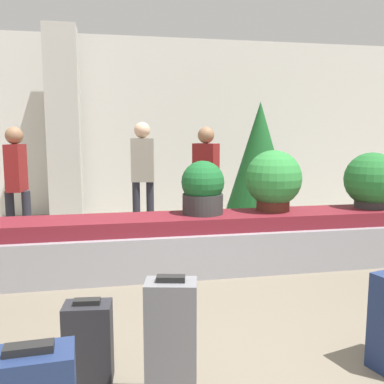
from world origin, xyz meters
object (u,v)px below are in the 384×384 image
pillar (64,125)px  potted_plant_0 (203,189)px  suitcase_4 (171,346)px  traveler_0 (17,178)px  traveler_2 (206,175)px  decorated_tree (259,160)px  suitcase_5 (88,343)px  potted_plant_2 (372,181)px  traveler_1 (143,169)px  potted_plant_1 (273,181)px

pillar → potted_plant_0: bearing=-60.2°
suitcase_4 → potted_plant_0: potted_plant_0 is taller
potted_plant_0 → traveler_0: 2.46m
potted_plant_0 → traveler_0: bearing=150.7°
traveler_2 → decorated_tree: size_ratio=0.80×
suitcase_5 → potted_plant_2: size_ratio=0.80×
traveler_0 → traveler_1: (1.63, 0.44, 0.05)m
potted_plant_1 → decorated_tree: bearing=75.3°
suitcase_4 → decorated_tree: (1.96, 4.08, 0.70)m
suitcase_5 → decorated_tree: 4.51m
potted_plant_1 → traveler_2: 1.15m
traveler_1 → decorated_tree: (1.78, 0.07, 0.09)m
potted_plant_2 → decorated_tree: 1.88m
potted_plant_0 → potted_plant_1: (0.82, 0.03, 0.07)m
potted_plant_2 → traveler_0: size_ratio=0.42×
suitcase_5 → potted_plant_1: (1.97, 2.05, 0.70)m
pillar → decorated_tree: size_ratio=1.65×
pillar → traveler_1: size_ratio=1.96×
pillar → potted_plant_2: 4.85m
suitcase_4 → potted_plant_2: (2.72, 2.36, 0.56)m
traveler_1 → suitcase_5: bearing=-90.5°
suitcase_5 → traveler_2: size_ratio=0.33×
traveler_1 → traveler_2: size_ratio=1.05×
potted_plant_2 → decorated_tree: bearing=114.0°
potted_plant_1 → potted_plant_2: 1.21m
traveler_0 → potted_plant_2: bearing=82.9°
pillar → suitcase_4: bearing=-79.3°
traveler_1 → decorated_tree: 1.78m
suitcase_4 → suitcase_5: bearing=154.2°
potted_plant_1 → traveler_2: bearing=118.6°
pillar → decorated_tree: bearing=-23.4°
traveler_1 → traveler_2: bearing=-27.9°
suitcase_4 → decorated_tree: bearing=76.5°
suitcase_5 → traveler_2: (1.42, 3.07, 0.67)m
traveler_2 → decorated_tree: 1.20m
traveler_0 → decorated_tree: size_ratio=0.80×
traveler_0 → suitcase_4: bearing=31.1°
suitcase_5 → potted_plant_2: bearing=38.3°
traveler_1 → traveler_2: (0.79, -0.60, -0.05)m
pillar → decorated_tree: (2.98, -1.29, -0.54)m
traveler_0 → traveler_2: (2.42, -0.16, 0.00)m
potted_plant_0 → traveler_0: size_ratio=0.37×
traveler_0 → traveler_2: traveler_2 is taller
pillar → traveler_1: (1.19, -1.35, -0.63)m
traveler_0 → suitcase_5: bearing=26.3°
potted_plant_0 → potted_plant_1: potted_plant_1 is taller
pillar → traveler_2: 2.87m
suitcase_4 → potted_plant_2: 3.65m
traveler_2 → potted_plant_0: bearing=118.4°
potted_plant_2 → suitcase_4: bearing=-139.1°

